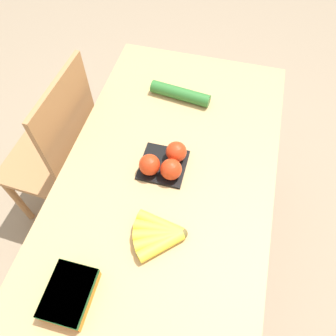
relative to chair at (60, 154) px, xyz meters
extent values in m
plane|color=gray|center=(-0.15, -0.57, -0.49)|extent=(12.00, 12.00, 0.00)
cube|color=tan|center=(-0.15, -0.57, 0.27)|extent=(1.32, 0.75, 0.03)
cylinder|color=tan|center=(0.46, -0.88, -0.12)|extent=(0.06, 0.06, 0.74)
cylinder|color=tan|center=(0.46, -0.25, -0.12)|extent=(0.06, 0.06, 0.74)
cube|color=#A87547|center=(0.00, 0.07, -0.06)|extent=(0.44, 0.42, 0.03)
cube|color=#A87547|center=(-0.01, -0.12, 0.21)|extent=(0.39, 0.04, 0.52)
cylinder|color=#A87547|center=(0.19, 0.23, -0.28)|extent=(0.04, 0.04, 0.42)
cylinder|color=#A87547|center=(-0.17, 0.25, -0.28)|extent=(0.04, 0.04, 0.42)
cylinder|color=#A87547|center=(0.17, -0.11, -0.28)|extent=(0.04, 0.04, 0.42)
cylinder|color=#A87547|center=(-0.18, -0.09, -0.28)|extent=(0.04, 0.04, 0.42)
sphere|color=brown|center=(-0.37, -0.67, 0.30)|extent=(0.03, 0.03, 0.03)
cylinder|color=yellow|center=(-0.35, -0.59, 0.30)|extent=(0.07, 0.16, 0.04)
cylinder|color=yellow|center=(-0.37, -0.59, 0.30)|extent=(0.05, 0.16, 0.04)
cylinder|color=yellow|center=(-0.39, -0.60, 0.30)|extent=(0.08, 0.16, 0.04)
cylinder|color=yellow|center=(-0.40, -0.60, 0.30)|extent=(0.11, 0.15, 0.04)
cylinder|color=yellow|center=(-0.42, -0.61, 0.30)|extent=(0.14, 0.14, 0.04)
cube|color=black|center=(-0.12, -0.54, 0.29)|extent=(0.16, 0.16, 0.01)
sphere|color=red|center=(-0.16, -0.58, 0.33)|extent=(0.07, 0.07, 0.07)
sphere|color=red|center=(-0.08, -0.58, 0.33)|extent=(0.07, 0.07, 0.07)
sphere|color=red|center=(-0.16, -0.50, 0.33)|extent=(0.07, 0.07, 0.07)
cube|color=orange|center=(-0.62, -0.40, 0.31)|extent=(0.16, 0.12, 0.05)
cube|color=#145123|center=(-0.62, -0.40, 0.32)|extent=(0.16, 0.12, 0.02)
cylinder|color=#2D702D|center=(0.23, -0.52, 0.31)|extent=(0.08, 0.26, 0.05)
camera|label=1|loc=(-0.75, -0.72, 1.27)|focal=35.00mm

